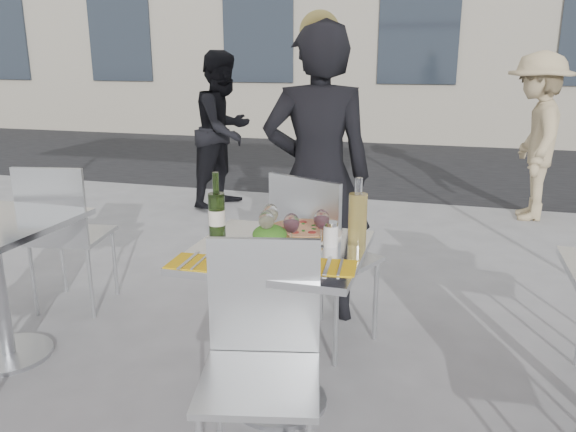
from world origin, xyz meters
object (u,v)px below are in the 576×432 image
(chair_near, at_px, (262,347))
(pizza_near, at_px, (264,258))
(pizza_far, at_px, (303,231))
(napkin_left, at_px, (193,261))
(woman_diner, at_px, (317,177))
(carafe, at_px, (358,217))
(wineglass_red_a, at_px, (291,224))
(main_table, at_px, (278,294))
(wine_bottle, at_px, (217,212))
(pedestrian_a, at_px, (224,130))
(sugar_shaker, at_px, (331,234))
(salad_plate, at_px, (270,236))
(wineglass_white_a, at_px, (266,221))
(chair_far, at_px, (318,249))
(wineglass_red_b, at_px, (321,220))
(pedestrian_b, at_px, (535,137))
(wineglass_white_b, at_px, (271,214))
(side_chair_lfar, at_px, (63,226))
(napkin_right, at_px, (333,267))

(chair_near, bearing_deg, pizza_near, 93.04)
(pizza_far, distance_m, napkin_left, 0.58)
(woman_diner, distance_m, pizza_far, 0.75)
(carafe, bearing_deg, wineglass_red_a, -147.24)
(main_table, relative_size, wine_bottle, 2.54)
(main_table, distance_m, pedestrian_a, 3.71)
(carafe, xyz_separation_m, sugar_shaker, (-0.10, -0.07, -0.06))
(pedestrian_a, height_order, salad_plate, pedestrian_a)
(salad_plate, bearing_deg, wineglass_white_a, -106.75)
(chair_far, height_order, chair_near, chair_far)
(wineglass_red_b, bearing_deg, wineglass_red_a, -138.80)
(main_table, bearing_deg, wineglass_red_b, 28.35)
(wineglass_red_a, bearing_deg, sugar_shaker, 31.60)
(woman_diner, height_order, pedestrian_a, woman_diner)
(wineglass_white_a, bearing_deg, pedestrian_b, 67.75)
(sugar_shaker, height_order, wineglass_white_b, wineglass_white_b)
(pedestrian_a, bearing_deg, wineglass_white_b, -138.26)
(salad_plate, relative_size, wineglass_white_b, 1.40)
(pizza_near, bearing_deg, pedestrian_b, 69.26)
(carafe, relative_size, sugar_shaker, 2.71)
(wine_bottle, height_order, napkin_left, wine_bottle)
(side_chair_lfar, height_order, wineglass_red_b, side_chair_lfar)
(napkin_right, bearing_deg, wineglass_white_b, 134.33)
(pedestrian_b, height_order, wineglass_red_b, pedestrian_b)
(woman_diner, distance_m, pedestrian_b, 3.13)
(wineglass_white_b, bearing_deg, main_table, -59.54)
(main_table, distance_m, wine_bottle, 0.46)
(salad_plate, distance_m, wineglass_red_a, 0.14)
(pizza_near, bearing_deg, carafe, 44.93)
(main_table, bearing_deg, pizza_near, -93.01)
(napkin_left, bearing_deg, chair_near, -32.19)
(wine_bottle, height_order, wineglass_red_b, wine_bottle)
(pizza_far, height_order, wineglass_red_a, wineglass_red_a)
(wine_bottle, relative_size, wineglass_white_a, 1.87)
(main_table, bearing_deg, pedestrian_b, 68.55)
(main_table, xyz_separation_m, side_chair_lfar, (-1.54, 0.58, 0.01))
(sugar_shaker, bearing_deg, carafe, 34.40)
(chair_near, bearing_deg, napkin_right, 43.31)
(pizza_near, xyz_separation_m, carafe, (0.32, 0.32, 0.11))
(salad_plate, bearing_deg, chair_near, -75.63)
(pizza_near, distance_m, salad_plate, 0.20)
(pizza_far, bearing_deg, napkin_right, -60.52)
(wine_bottle, xyz_separation_m, sugar_shaker, (0.52, 0.01, -0.06))
(pizza_near, height_order, napkin_right, pizza_near)
(main_table, height_order, pedestrian_a, pedestrian_a)
(pizza_near, relative_size, wineglass_white_a, 2.15)
(main_table, bearing_deg, wineglass_red_a, -3.86)
(pedestrian_a, bearing_deg, wineglass_red_a, -137.29)
(main_table, distance_m, napkin_right, 0.38)
(wineglass_red_b, bearing_deg, napkin_right, -67.99)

